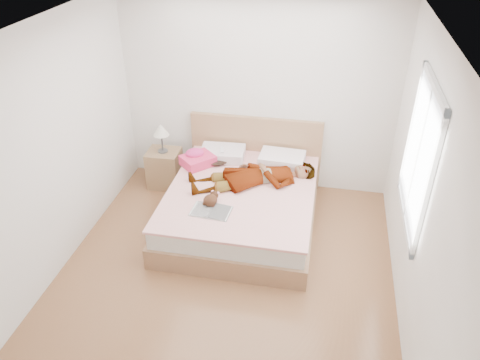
{
  "coord_description": "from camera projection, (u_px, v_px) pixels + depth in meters",
  "views": [
    {
      "loc": [
        0.9,
        -3.68,
        3.58
      ],
      "look_at": [
        0.0,
        0.85,
        0.7
      ],
      "focal_mm": 35.0,
      "sensor_mm": 36.0,
      "label": 1
    }
  ],
  "objects": [
    {
      "name": "ground",
      "position": [
        225.0,
        275.0,
        5.11
      ],
      "size": [
        4.0,
        4.0,
        0.0
      ],
      "primitive_type": "plane",
      "color": "#512D19",
      "rests_on": "ground"
    },
    {
      "name": "woman",
      "position": [
        254.0,
        173.0,
        5.73
      ],
      "size": [
        1.72,
        1.2,
        0.22
      ],
      "primitive_type": "imported",
      "rotation": [
        0.0,
        0.0,
        -1.16
      ],
      "color": "white",
      "rests_on": "bed"
    },
    {
      "name": "hair",
      "position": [
        218.0,
        157.0,
        6.24
      ],
      "size": [
        0.45,
        0.53,
        0.07
      ],
      "primitive_type": "ellipsoid",
      "rotation": [
        0.0,
        0.0,
        -0.11
      ],
      "color": "black",
      "rests_on": "bed"
    },
    {
      "name": "phone",
      "position": [
        222.0,
        150.0,
        6.11
      ],
      "size": [
        0.08,
        0.1,
        0.05
      ],
      "primitive_type": "cube",
      "rotation": [
        0.44,
        0.0,
        0.41
      ],
      "color": "silver",
      "rests_on": "bed"
    },
    {
      "name": "room_shell",
      "position": [
        419.0,
        157.0,
        4.27
      ],
      "size": [
        4.0,
        4.0,
        4.0
      ],
      "color": "white",
      "rests_on": "ground"
    },
    {
      "name": "bed",
      "position": [
        243.0,
        201.0,
        5.82
      ],
      "size": [
        1.8,
        2.08,
        1.0
      ],
      "color": "brown",
      "rests_on": "ground"
    },
    {
      "name": "towel",
      "position": [
        197.0,
        159.0,
        6.09
      ],
      "size": [
        0.51,
        0.51,
        0.21
      ],
      "color": "#E73E76",
      "rests_on": "bed"
    },
    {
      "name": "magazine",
      "position": [
        211.0,
        211.0,
        5.23
      ],
      "size": [
        0.46,
        0.32,
        0.03
      ],
      "color": "silver",
      "rests_on": "bed"
    },
    {
      "name": "coffee_mug",
      "position": [
        208.0,
        201.0,
        5.33
      ],
      "size": [
        0.12,
        0.09,
        0.09
      ],
      "color": "white",
      "rests_on": "bed"
    },
    {
      "name": "plush_toy",
      "position": [
        211.0,
        199.0,
        5.32
      ],
      "size": [
        0.19,
        0.26,
        0.13
      ],
      "color": "black",
      "rests_on": "bed"
    },
    {
      "name": "nightstand",
      "position": [
        164.0,
        166.0,
        6.5
      ],
      "size": [
        0.45,
        0.4,
        0.94
      ],
      "color": "brown",
      "rests_on": "ground"
    }
  ]
}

